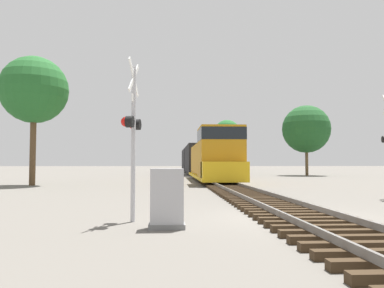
{
  "coord_description": "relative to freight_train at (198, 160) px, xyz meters",
  "views": [
    {
      "loc": [
        -3.53,
        -10.37,
        1.53
      ],
      "look_at": [
        -2.53,
        7.33,
        2.45
      ],
      "focal_mm": 35.0,
      "sensor_mm": 36.0,
      "label": 1
    }
  ],
  "objects": [
    {
      "name": "crossing_signal_near",
      "position": [
        -4.55,
        -38.26,
        0.48
      ],
      "size": [
        0.47,
        1.02,
        4.28
      ],
      "rotation": [
        0.0,
        0.0,
        -1.75
      ],
      "color": "#B7B7BC",
      "rests_on": "ground"
    },
    {
      "name": "ground_plane",
      "position": [
        0.0,
        -37.86,
        -1.97
      ],
      "size": [
        400.0,
        400.0,
        0.0
      ],
      "primitive_type": "plane",
      "color": "#666059"
    },
    {
      "name": "freight_train",
      "position": [
        0.0,
        0.0,
        0.0
      ],
      "size": [
        3.07,
        49.03,
        4.12
      ],
      "color": "#B77A14",
      "rests_on": "ground"
    },
    {
      "name": "tree_far_right",
      "position": [
        -13.15,
        -21.6,
        4.7
      ],
      "size": [
        4.69,
        4.69,
        9.05
      ],
      "color": "brown",
      "rests_on": "ground"
    },
    {
      "name": "rail_track_bed",
      "position": [
        0.0,
        -37.86,
        -1.83
      ],
      "size": [
        2.6,
        160.0,
        0.31
      ],
      "color": "#382819",
      "rests_on": "ground"
    },
    {
      "name": "tree_mid_background",
      "position": [
        13.61,
        -1.89,
        3.9
      ],
      "size": [
        6.02,
        6.02,
        8.88
      ],
      "color": "brown",
      "rests_on": "ground"
    },
    {
      "name": "tree_deep_background",
      "position": [
        6.22,
        16.27,
        4.82
      ],
      "size": [
        4.59,
        4.59,
        9.11
      ],
      "color": "#473521",
      "rests_on": "ground"
    },
    {
      "name": "relay_cabinet",
      "position": [
        -3.62,
        -39.32,
        -1.27
      ],
      "size": [
        0.85,
        0.51,
        1.41
      ],
      "color": "slate",
      "rests_on": "ground"
    }
  ]
}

